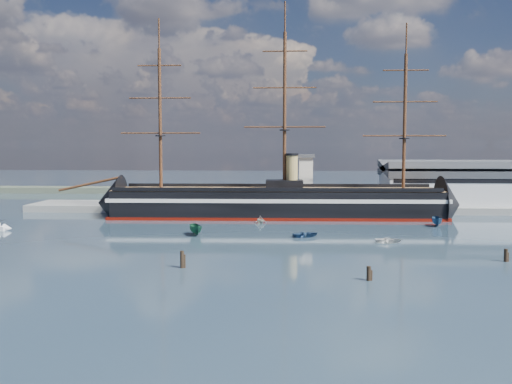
{
  "coord_description": "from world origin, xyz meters",
  "views": [
    {
      "loc": [
        -1.83,
        -94.92,
        19.81
      ],
      "look_at": [
        -9.46,
        35.0,
        9.0
      ],
      "focal_mm": 40.0,
      "sensor_mm": 36.0,
      "label": 1
    }
  ],
  "objects": [
    {
      "name": "piling_near_left",
      "position": [
        -19.03,
        -5.29,
        0.0
      ],
      "size": [
        0.64,
        0.64,
        3.48
      ],
      "primitive_type": "cylinder",
      "color": "black",
      "rests_on": "ground"
    },
    {
      "name": "motorboat_a",
      "position": [
        -22.21,
        27.82,
        0.0
      ],
      "size": [
        7.94,
        5.04,
        2.98
      ],
      "primitive_type": "imported",
      "rotation": [
        0.0,
        0.0,
        0.34
      ],
      "color": "#174D34",
      "rests_on": "ground"
    },
    {
      "name": "motorboat_e",
      "position": [
        18.33,
        20.56,
        0.0
      ],
      "size": [
        1.5,
        3.4,
        1.56
      ],
      "primitive_type": "imported",
      "rotation": [
        0.0,
        0.0,
        1.62
      ],
      "color": "silver",
      "rests_on": "ground"
    },
    {
      "name": "motorboat_d",
      "position": [
        -9.1,
        48.0,
        0.0
      ],
      "size": [
        6.21,
        4.64,
        2.09
      ],
      "primitive_type": "imported",
      "rotation": [
        0.0,
        0.0,
        0.43
      ],
      "color": "beige",
      "rests_on": "ground"
    },
    {
      "name": "quay",
      "position": [
        10.0,
        76.0,
        0.0
      ],
      "size": [
        180.0,
        18.0,
        2.0
      ],
      "primitive_type": "cube",
      "color": "slate",
      "rests_on": "ground"
    },
    {
      "name": "warship",
      "position": [
        -6.92,
        60.0,
        4.04
      ],
      "size": [
        113.07,
        18.38,
        53.94
      ],
      "rotation": [
        0.0,
        0.0,
        0.02
      ],
      "color": "black",
      "rests_on": "ground"
    },
    {
      "name": "motorboat_b",
      "position": [
        1.77,
        27.08,
        0.0
      ],
      "size": [
        2.61,
        3.81,
        1.65
      ],
      "primitive_type": "imported",
      "rotation": [
        0.0,
        0.0,
        1.95
      ],
      "color": "navy",
      "rests_on": "ground"
    },
    {
      "name": "ground",
      "position": [
        0.0,
        40.0,
        0.0
      ],
      "size": [
        600.0,
        600.0,
        0.0
      ],
      "primitive_type": "plane",
      "color": "#1E3245",
      "rests_on": "ground"
    },
    {
      "name": "piling_far_right",
      "position": [
        34.94,
        2.81,
        0.0
      ],
      "size": [
        0.64,
        0.64,
        2.9
      ],
      "primitive_type": "cylinder",
      "color": "black",
      "rests_on": "ground"
    },
    {
      "name": "warehouse",
      "position": [
        58.0,
        80.0,
        7.98
      ],
      "size": [
        63.0,
        21.0,
        11.6
      ],
      "color": "#B7BABC",
      "rests_on": "ground"
    },
    {
      "name": "piling_near_mid",
      "position": [
        9.82,
        -12.18,
        0.0
      ],
      "size": [
        0.64,
        0.64,
        2.84
      ],
      "primitive_type": "cylinder",
      "color": "black",
      "rests_on": "ground"
    },
    {
      "name": "quay_tower",
      "position": [
        3.0,
        73.0,
        9.75
      ],
      "size": [
        5.0,
        5.0,
        15.0
      ],
      "color": "silver",
      "rests_on": "ground"
    },
    {
      "name": "motorboat_f",
      "position": [
        34.23,
        45.26,
        0.0
      ],
      "size": [
        7.34,
        3.5,
        2.82
      ],
      "primitive_type": "imported",
      "rotation": [
        0.0,
        0.0,
        -0.13
      ],
      "color": "navy",
      "rests_on": "ground"
    }
  ]
}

